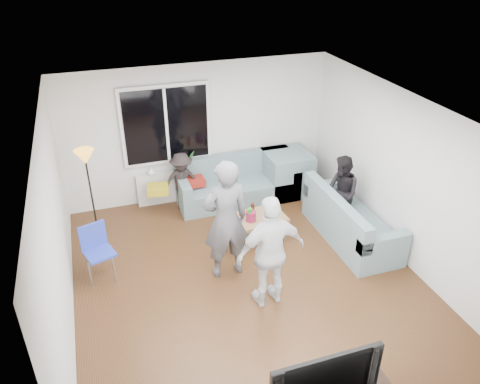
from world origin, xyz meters
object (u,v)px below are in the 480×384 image
object	(u,v)px
sofa_right_section	(352,217)
player_left	(226,220)
coffee_table	(252,228)
sofa_back_section	(238,180)
floor_lamp	(91,194)
spectator_back	(182,182)
spectator_right	(341,193)
television	(320,372)
player_right	(271,252)
side_chair	(100,254)

from	to	relation	value
sofa_right_section	player_left	size ratio (longest dim) A/B	1.06
coffee_table	sofa_right_section	bearing A→B (deg)	-18.33
sofa_back_section	floor_lamp	size ratio (longest dim) A/B	1.47
sofa_right_section	coffee_table	distance (m)	1.68
sofa_back_section	player_left	bearing A→B (deg)	-112.70
spectator_back	spectator_right	bearing A→B (deg)	-28.67
coffee_table	sofa_back_section	bearing A→B (deg)	82.64
floor_lamp	spectator_back	world-z (taller)	floor_lamp
spectator_back	television	xyz separation A→B (m)	(0.36, -4.80, 0.21)
player_right	spectator_right	xyz separation A→B (m)	(1.88, 1.42, -0.18)
spectator_back	sofa_right_section	bearing A→B (deg)	-35.32
floor_lamp	television	world-z (taller)	floor_lamp
spectator_back	television	distance (m)	4.82
player_right	sofa_right_section	bearing A→B (deg)	-156.25
sofa_back_section	player_right	size ratio (longest dim) A/B	1.37
sofa_right_section	player_right	world-z (taller)	player_right
sofa_back_section	floor_lamp	distance (m)	2.70
television	coffee_table	bearing A→B (deg)	81.14
sofa_right_section	spectator_right	xyz separation A→B (m)	(0.00, 0.42, 0.24)
player_right	television	world-z (taller)	player_right
sofa_right_section	spectator_back	distance (m)	3.10
television	sofa_right_section	bearing A→B (deg)	54.22
side_chair	player_right	bearing A→B (deg)	-48.16
player_left	spectator_right	xyz separation A→B (m)	(2.27, 0.63, -0.29)
floor_lamp	spectator_back	distance (m)	1.65
player_right	television	bearing A→B (deg)	78.37
spectator_right	television	distance (m)	3.97
player_right	side_chair	bearing A→B (deg)	-34.75
sofa_back_section	coffee_table	xyz separation A→B (m)	(-0.17, -1.31, -0.22)
player_right	spectator_back	distance (m)	2.95
floor_lamp	television	xyz separation A→B (m)	(1.95, -4.45, -0.00)
side_chair	player_right	world-z (taller)	player_right
side_chair	player_right	size ratio (longest dim) A/B	0.51
floor_lamp	player_left	bearing A→B (deg)	-43.90
side_chair	television	size ratio (longest dim) A/B	0.73
coffee_table	spectator_back	world-z (taller)	spectator_back
sofa_back_section	sofa_right_section	xyz separation A→B (m)	(1.41, -1.83, 0.00)
player_left	television	world-z (taller)	player_left
floor_lamp	player_right	bearing A→B (deg)	-49.02
sofa_back_section	television	world-z (taller)	television
sofa_back_section	spectator_back	bearing A→B (deg)	178.39
sofa_back_section	player_left	size ratio (longest dim) A/B	1.21
sofa_right_section	spectator_back	bearing A→B (deg)	53.01
sofa_right_section	player_right	xyz separation A→B (m)	(-1.88, -1.01, 0.42)
coffee_table	player_right	size ratio (longest dim) A/B	0.65
sofa_back_section	television	bearing A→B (deg)	-98.45
coffee_table	spectator_right	bearing A→B (deg)	-3.89
coffee_table	player_right	distance (m)	1.69
player_left	spectator_right	distance (m)	2.37
player_right	spectator_right	distance (m)	2.36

